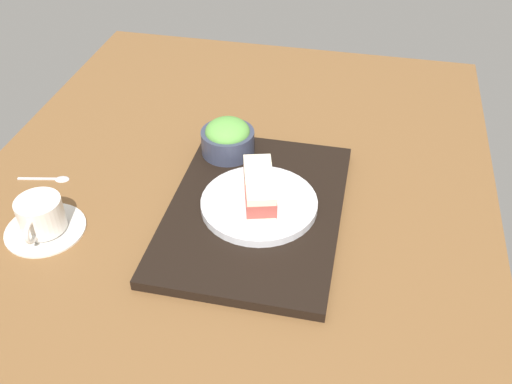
{
  "coord_description": "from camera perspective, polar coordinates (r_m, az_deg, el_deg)",
  "views": [
    {
      "loc": [
        -76.87,
        -23.1,
        69.42
      ],
      "look_at": [
        0.3,
        -6.41,
        5.0
      ],
      "focal_mm": 40.51,
      "sensor_mm": 36.0,
      "label": 1
    }
  ],
  "objects": [
    {
      "name": "serving_tray",
      "position": [
        1.04,
        -0.07,
        -1.83
      ],
      "size": [
        43.5,
        30.58,
        1.89
      ],
      "primitive_type": "cube",
      "color": "black",
      "rests_on": "ground_plane"
    },
    {
      "name": "sandwich_near",
      "position": [
        0.99,
        0.45,
        -0.75
      ],
      "size": [
        8.0,
        6.83,
        5.28
      ],
      "color": "#EFE5C1",
      "rests_on": "sandwich_plate"
    },
    {
      "name": "salad_bowl",
      "position": [
        1.15,
        -2.81,
        5.37
      ],
      "size": [
        10.63,
        10.63,
        7.29
      ],
      "color": "#33384C",
      "rests_on": "serving_tray"
    },
    {
      "name": "coffee_cup",
      "position": [
        1.06,
        -20.4,
        -2.45
      ],
      "size": [
        13.99,
        13.99,
        6.69
      ],
      "color": "silver",
      "rests_on": "ground_plane"
    },
    {
      "name": "ground_plane",
      "position": [
        1.07,
        -3.39,
        -2.34
      ],
      "size": [
        140.0,
        100.0,
        3.0
      ],
      "primitive_type": "cube",
      "color": "brown"
    },
    {
      "name": "teaspoon",
      "position": [
        1.19,
        -19.27,
        1.31
      ],
      "size": [
        3.21,
        10.17,
        0.8
      ],
      "color": "silver",
      "rests_on": "ground_plane"
    },
    {
      "name": "sandwich_far",
      "position": [
        1.03,
        0.2,
        1.41
      ],
      "size": [
        8.23,
        6.66,
        5.62
      ],
      "color": "#EFE5C1",
      "rests_on": "sandwich_plate"
    },
    {
      "name": "sandwich_plate",
      "position": [
        1.03,
        0.32,
        -1.15
      ],
      "size": [
        20.89,
        20.89,
        1.49
      ],
      "primitive_type": "cylinder",
      "color": "silver",
      "rests_on": "serving_tray"
    }
  ]
}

